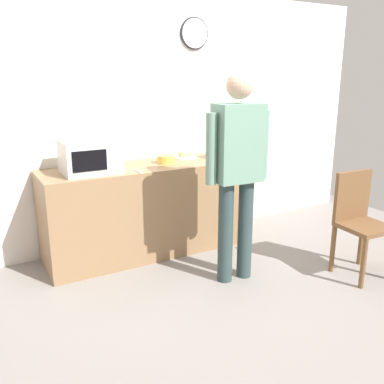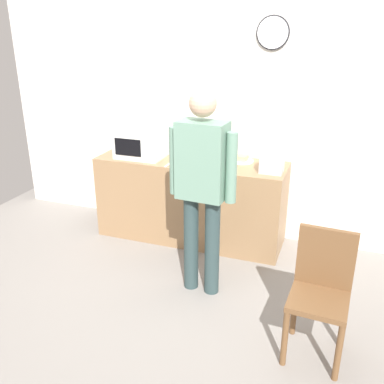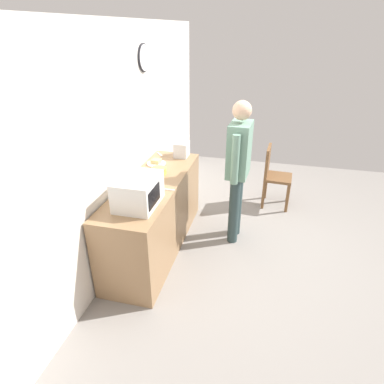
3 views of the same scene
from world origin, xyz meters
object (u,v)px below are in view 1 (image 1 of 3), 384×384
Objects in this scene: sandwich_plate at (185,156)px; salad_bowl at (166,159)px; person_standing at (237,163)px; microwave at (90,157)px; toaster at (226,149)px; spoon_utensil at (138,171)px; wooden_chair at (359,218)px; fork_utensil at (209,154)px.

salad_bowl is (-0.29, -0.14, 0.02)m from sandwich_plate.
sandwich_plate is 0.14× the size of person_standing.
salad_bowl is at bearing 4.36° from microwave.
person_standing reaches higher than sandwich_plate.
toaster is at bearing -1.95° from microwave.
salad_bowl is at bearing -154.37° from sandwich_plate.
microwave is 1.33m from person_standing.
person_standing reaches higher than toaster.
salad_bowl is at bearing 170.45° from toaster.
toaster reaches higher than spoon_utensil.
wooden_chair is (0.60, -1.27, -0.49)m from toaster.
microwave is 2.94× the size of spoon_utensil.
microwave is 2.48m from wooden_chair.
spoon_utensil is at bearing -173.27° from toaster.
microwave reaches higher than toaster.
person_standing is 1.91× the size of wooden_chair.
salad_bowl is 1.07× the size of spoon_utensil.
person_standing is at bearing -41.41° from microwave.
fork_utensil is 0.18× the size of wooden_chair.
fork_utensil is 1.00× the size of spoon_utensil.
sandwich_plate is 1.09m from person_standing.
salad_bowl is 0.19× the size of wooden_chair.
toaster is at bearing -9.55° from salad_bowl.
toaster is 1.05m from spoon_utensil.
microwave is at bearing 156.16° from spoon_utensil.
fork_utensil is at bearing 91.11° from toaster.
salad_bowl is at bearing 30.30° from spoon_utensil.
fork_utensil is 1.24m from person_standing.
sandwich_plate is at bearing 145.29° from toaster.
fork_utensil is at bearing 23.28° from spoon_utensil.
salad_bowl is 0.46m from spoon_utensil.
microwave is 1.10m from sandwich_plate.
salad_bowl is 1.91m from wooden_chair.
sandwich_plate is 0.36m from fork_utensil.
salad_bowl is 0.10× the size of person_standing.
microwave is at bearing -175.64° from salad_bowl.
sandwich_plate is at bearing 25.63° from salad_bowl.
person_standing reaches higher than spoon_utensil.
spoon_utensil is (-0.40, -0.23, -0.03)m from salad_bowl.
person_standing reaches higher than fork_utensil.
spoon_utensil is 2.04m from wooden_chair.
person_standing reaches higher than microwave.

